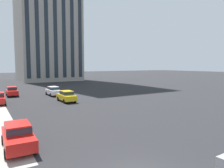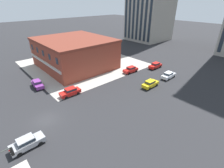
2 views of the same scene
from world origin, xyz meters
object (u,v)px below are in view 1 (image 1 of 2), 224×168
car_main_southbound_near (67,96)px  car_cross_eastbound (12,91)px  car_cross_westbound (53,91)px  car_cross_far (18,135)px

car_main_southbound_near → car_cross_eastbound: 12.65m
car_cross_westbound → car_cross_far: bearing=-111.2°
car_cross_eastbound → car_cross_westbound: bearing=-27.9°
car_cross_westbound → car_cross_eastbound: bearing=152.1°
car_cross_eastbound → car_cross_westbound: size_ratio=1.00×
car_cross_westbound → car_cross_far: 24.95m
car_main_southbound_near → car_cross_far: size_ratio=1.00×
car_cross_eastbound → car_cross_far: (-2.56, -26.70, 0.00)m
car_cross_eastbound → car_cross_far: 26.82m
car_cross_westbound → car_main_southbound_near: bearing=-90.9°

